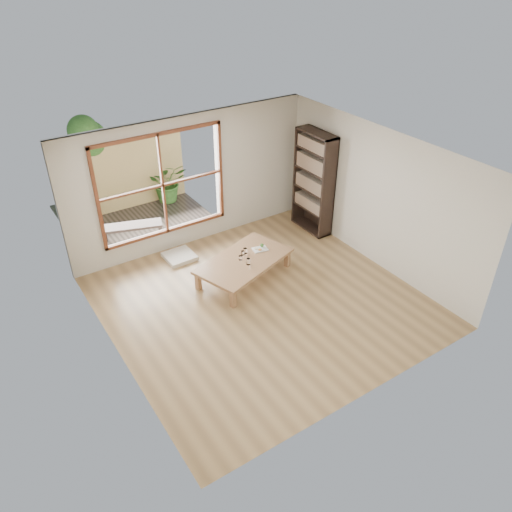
{
  "coord_description": "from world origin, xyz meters",
  "views": [
    {
      "loc": [
        -3.8,
        -5.62,
        5.31
      ],
      "look_at": [
        0.24,
        0.54,
        0.55
      ],
      "focal_mm": 35.0,
      "sensor_mm": 36.0,
      "label": 1
    }
  ],
  "objects": [
    {
      "name": "garden_bench",
      "position": [
        -1.08,
        3.07,
        0.34
      ],
      "size": [
        1.23,
        0.7,
        0.37
      ],
      "rotation": [
        0.0,
        0.0,
        -0.32
      ],
      "color": "black",
      "rests_on": "deck"
    },
    {
      "name": "shrub_left",
      "position": [
        -1.65,
        4.15,
        0.47
      ],
      "size": [
        0.55,
        0.48,
        0.89
      ],
      "primitive_type": "imported",
      "rotation": [
        0.0,
        0.0,
        0.18
      ],
      "color": "#3B6C27",
      "rests_on": "deck"
    },
    {
      "name": "bamboo_fence",
      "position": [
        -0.6,
        4.56,
        0.9
      ],
      "size": [
        2.8,
        0.06,
        1.8
      ],
      "primitive_type": "cube",
      "color": "tan",
      "rests_on": "ground"
    },
    {
      "name": "food_tray",
      "position": [
        0.58,
        0.9,
        0.4
      ],
      "size": [
        0.3,
        0.24,
        0.09
      ],
      "rotation": [
        0.0,
        0.0,
        -0.18
      ],
      "color": "white",
      "rests_on": "low_table"
    },
    {
      "name": "glass_small",
      "position": [
        0.08,
        0.81,
        0.42
      ],
      "size": [
        0.06,
        0.06,
        0.08
      ],
      "primitive_type": "cylinder",
      "color": "silver",
      "rests_on": "low_table"
    },
    {
      "name": "ground",
      "position": [
        0.0,
        0.0,
        0.0
      ],
      "size": [
        5.0,
        5.0,
        0.0
      ],
      "primitive_type": "plane",
      "color": "#A78453",
      "rests_on": "ground"
    },
    {
      "name": "glass_short",
      "position": [
        0.2,
        0.92,
        0.42
      ],
      "size": [
        0.06,
        0.06,
        0.08
      ],
      "primitive_type": "cylinder",
      "color": "silver",
      "rests_on": "low_table"
    },
    {
      "name": "shrub_right",
      "position": [
        0.31,
        4.37,
        0.5
      ],
      "size": [
        0.99,
        0.9,
        0.95
      ],
      "primitive_type": "imported",
      "rotation": [
        0.0,
        0.0,
        -0.21
      ],
      "color": "#3B6C27",
      "rests_on": "deck"
    },
    {
      "name": "glass_tall",
      "position": [
        0.12,
        0.6,
        0.44
      ],
      "size": [
        0.07,
        0.07,
        0.12
      ],
      "primitive_type": "cylinder",
      "color": "silver",
      "rests_on": "low_table"
    },
    {
      "name": "bookshelf",
      "position": [
        2.31,
        1.54,
        1.06
      ],
      "size": [
        0.34,
        0.95,
        2.12
      ],
      "primitive_type": "cube",
      "color": "black",
      "rests_on": "ground"
    },
    {
      "name": "floor_cushion",
      "position": [
        -0.58,
        2.0,
        0.04
      ],
      "size": [
        0.55,
        0.55,
        0.08
      ],
      "primitive_type": "cube",
      "rotation": [
        0.0,
        0.0,
        0.02
      ],
      "color": "white",
      "rests_on": "ground"
    },
    {
      "name": "low_table",
      "position": [
        0.14,
        0.77,
        0.34
      ],
      "size": [
        1.97,
        1.48,
        0.38
      ],
      "rotation": [
        0.0,
        0.0,
        0.32
      ],
      "color": "#A0764D",
      "rests_on": "ground"
    },
    {
      "name": "glass_mid",
      "position": [
        0.27,
        0.94,
        0.43
      ],
      "size": [
        0.07,
        0.07,
        0.1
      ],
      "primitive_type": "cylinder",
      "color": "silver",
      "rests_on": "low_table"
    },
    {
      "name": "garden_tree",
      "position": [
        -1.28,
        4.86,
        1.63
      ],
      "size": [
        1.04,
        0.85,
        2.22
      ],
      "color": "#4C3D2D",
      "rests_on": "ground"
    },
    {
      "name": "deck",
      "position": [
        -0.6,
        3.56,
        0.0
      ],
      "size": [
        2.8,
        2.0,
        0.05
      ],
      "primitive_type": "cube",
      "color": "#3B322B",
      "rests_on": "ground"
    }
  ]
}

